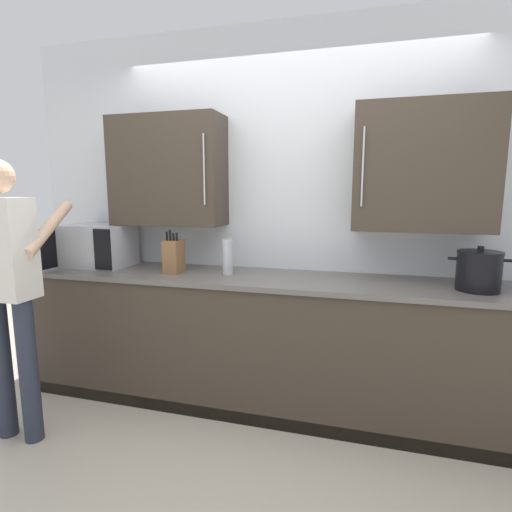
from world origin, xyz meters
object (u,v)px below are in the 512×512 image
at_px(thermos_flask, 228,257).
at_px(knife_block, 174,256).
at_px(microwave_oven, 95,245).
at_px(stock_pot, 479,271).
at_px(person_figure, 7,277).

distance_m(thermos_flask, knife_block, 0.40).
bearing_deg(thermos_flask, knife_block, -173.40).
distance_m(microwave_oven, stock_pot, 2.71).
xyz_separation_m(microwave_oven, stock_pot, (2.71, -0.07, -0.04)).
xyz_separation_m(thermos_flask, knife_block, (-0.39, -0.05, -0.01)).
xyz_separation_m(microwave_oven, person_figure, (0.01, -0.82, -0.08)).
bearing_deg(thermos_flask, person_figure, -144.85).
distance_m(thermos_flask, person_figure, 1.36).
xyz_separation_m(knife_block, person_figure, (-0.72, -0.74, -0.04)).
bearing_deg(knife_block, microwave_oven, 173.86).
height_order(microwave_oven, person_figure, person_figure).
distance_m(stock_pot, knife_block, 1.98).
bearing_deg(stock_pot, person_figure, -164.64).
distance_m(microwave_oven, person_figure, 0.82).
bearing_deg(microwave_oven, person_figure, -89.56).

